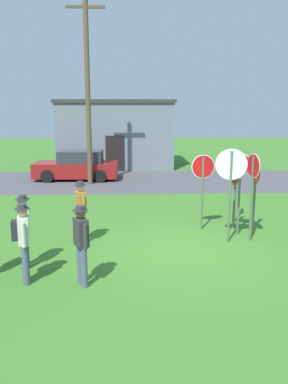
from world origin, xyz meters
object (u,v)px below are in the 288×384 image
Objects in this scene: stop_sign_tallest at (255,186)px; person_near_signs at (81,208)px; stop_sign_rear_left at (236,174)px; stop_sign_rear_right at (203,179)px; stop_sign_nearest at (240,181)px; stop_sign_center_cluster at (252,183)px; person_holding_notes at (23,238)px; stop_sign_leaning_right at (235,187)px; utility_pole at (88,89)px; person_in_teal at (24,227)px; stop_sign_far_back at (231,178)px; parked_car_on_street at (77,166)px; person_with_sunhat at (81,241)px.

person_near_signs is at bearing -172.62° from stop_sign_tallest.
stop_sign_rear_left is 1.42m from stop_sign_rear_right.
stop_sign_center_cluster is (0.20, -0.53, 0.05)m from stop_sign_nearest.
stop_sign_tallest is at bearing 28.45° from person_holding_notes.
stop_sign_rear_left is 1.03× the size of stop_sign_rear_right.
person_near_signs is at bearing -166.55° from stop_sign_leaning_right.
person_in_teal is (-0.53, -10.40, -3.58)m from utility_pole.
stop_sign_far_back reaches higher than stop_sign_nearest.
stop_sign_rear_left is at bearing -52.03° from utility_pole.
person_near_signs is at bearing 70.42° from person_holding_notes.
stop_sign_nearest is at bearing -31.93° from stop_sign_rear_right.
stop_sign_far_back is 1.13× the size of stop_sign_rear_right.
stop_sign_rear_right is at bearing 148.07° from stop_sign_nearest.
stop_sign_rear_left is 1.23m from stop_sign_tallest.
stop_sign_rear_right is at bearing 162.12° from stop_sign_tallest.
parked_car_on_street is (-0.79, 1.33, -3.88)m from utility_pole.
stop_sign_nearest is 6.08m from person_in_teal.
stop_sign_far_back reaches higher than person_near_signs.
stop_sign_far_back is at bearing -171.52° from stop_sign_center_cluster.
stop_sign_center_cluster is 1.43× the size of person_holding_notes.
stop_sign_tallest is (5.61, -8.07, -3.13)m from utility_pole.
person_in_teal and person_near_signs have the same top height.
person_holding_notes reaches higher than parked_car_on_street.
parked_car_on_street is 1.79× the size of stop_sign_nearest.
utility_pole is at bearing 121.92° from stop_sign_nearest.
stop_sign_tallest reaches higher than parked_car_on_street.
utility_pole is 9.75m from stop_sign_leaning_right.
stop_sign_rear_right reaches higher than person_near_signs.
person_with_sunhat is 1.00× the size of person_in_teal.
person_holding_notes is at bearing -151.55° from stop_sign_tallest.
stop_sign_far_back is 5.50m from person_in_teal.
stop_sign_rear_right is at bearing -61.39° from utility_pole.
utility_pole is at bearing 88.35° from person_holding_notes.
stop_sign_tallest is 6.76m from person_holding_notes.
stop_sign_center_cluster is at bearing 24.38° from person_holding_notes.
parked_car_on_street is 11.24m from stop_sign_nearest.
stop_sign_center_cluster is at bearing -114.32° from stop_sign_tallest.
stop_sign_far_back is (-0.94, -0.76, 0.38)m from stop_sign_tallest.
stop_sign_rear_left reaches higher than person_near_signs.
parked_car_on_street is at bearing 97.78° from person_near_signs.
stop_sign_leaning_right is 1.15× the size of person_in_teal.
stop_sign_center_cluster is at bearing -80.80° from stop_sign_leaning_right.
person_near_signs is at bearing -86.15° from utility_pole.
person_near_signs is at bearing 96.81° from person_with_sunhat.
stop_sign_leaning_right is at bearing -56.09° from utility_pole.
stop_sign_tallest is 5.80m from person_with_sunhat.
person_with_sunhat is at bearing -134.20° from stop_sign_rear_left.
stop_sign_nearest reaches higher than stop_sign_rear_right.
stop_sign_far_back is at bearing -62.10° from utility_pole.
stop_sign_rear_right is (-1.17, 1.13, -0.09)m from stop_sign_center_cluster.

